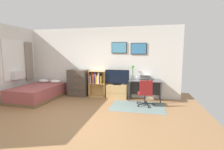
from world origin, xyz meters
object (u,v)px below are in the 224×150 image
Objects in this scene: bed at (38,92)px; laptop at (145,78)px; tv_stand at (117,91)px; desk at (145,84)px; dresser at (78,83)px; wine_glass at (137,76)px; bookshelf at (97,81)px; computer_mouse at (152,80)px; office_chair at (145,92)px; television at (117,77)px; bamboo_vase at (133,72)px.

bed is 3.99m from laptop.
tv_stand is 0.67× the size of desk.
dresser reaches higher than wine_glass.
computer_mouse is at bearing -3.94° from bookshelf.
tv_stand is (2.85, 0.79, -0.00)m from bed.
bed is 2.34× the size of office_chair.
laptop is (3.87, 0.82, 0.55)m from bed.
laptop is (1.02, 0.05, 0.01)m from television.
bamboo_vase is at bearing 165.34° from desk.
wine_glass is (-0.29, -0.14, 0.27)m from desk.
television is (2.85, 0.77, 0.54)m from bed.
tv_stand is at bearing 90.00° from television.
dresser reaches higher than computer_mouse.
television is 1.29m from computer_mouse.
computer_mouse is at bearing 64.02° from office_chair.
bed is 2.96m from tv_stand.
bed is 2.61× the size of tv_stand.
desk is at bearing 12.52° from bed.
wine_glass reaches higher than desk.
bookshelf reaches higher than desk.
wine_glass is at bearing 107.88° from office_chair.
computer_mouse reaches higher than desk.
dresser is 5.84× the size of wine_glass.
television reaches higher than bed.
wine_glass is (0.18, -0.26, -0.11)m from bamboo_vase.
dresser is at bearing 178.27° from computer_mouse.
laptop reaches higher than computer_mouse.
bamboo_vase is at bearing 110.29° from office_chair.
desk is (1.87, -0.05, -0.01)m from bookshelf.
television is 8.72× the size of computer_mouse.
bookshelf is 0.89× the size of desk.
bamboo_vase reaches higher than bookshelf.
bed is 2.22× the size of television.
laptop is at bearing 33.45° from wine_glass.
television is at bearing -172.70° from laptop.
office_chair is 1.87× the size of laptop.
television is (1.59, -0.01, 0.27)m from dresser.
bamboo_vase reaches higher than desk.
dresser is 2.29× the size of laptop.
bamboo_vase is at bearing 13.31° from television.
television is at bearing -4.54° from bookshelf.
desk is at bearing -0.55° from tv_stand.
computer_mouse is (2.88, -0.09, 0.23)m from dresser.
computer_mouse is 0.20× the size of bamboo_vase.
dresser is at bearing -175.57° from bookshelf.
computer_mouse is 0.55m from wine_glass.
office_chair is at bearing 1.25° from bed.
television reaches higher than dresser.
dresser is 10.11× the size of computer_mouse.
television is at bearing -179.31° from desk.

